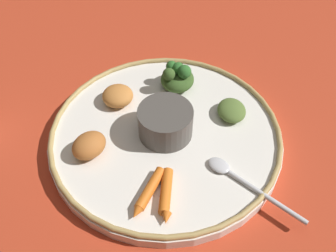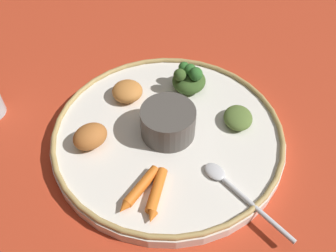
{
  "view_description": "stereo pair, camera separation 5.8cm",
  "coord_description": "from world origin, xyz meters",
  "px_view_note": "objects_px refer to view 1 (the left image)",
  "views": [
    {
      "loc": [
        -0.0,
        -0.38,
        0.46
      ],
      "look_at": [
        0.0,
        0.0,
        0.03
      ],
      "focal_mm": 40.25,
      "sensor_mm": 36.0,
      "label": 1
    },
    {
      "loc": [
        0.05,
        -0.38,
        0.46
      ],
      "look_at": [
        0.0,
        0.0,
        0.03
      ],
      "focal_mm": 40.25,
      "sensor_mm": 36.0,
      "label": 2
    }
  ],
  "objects_px": {
    "greens_pile": "(179,77)",
    "carrot_outer": "(169,195)",
    "center_bowl": "(168,121)",
    "carrot_near_spoon": "(151,192)",
    "spoon": "(242,179)"
  },
  "relations": [
    {
      "from": "center_bowl",
      "to": "carrot_near_spoon",
      "type": "xyz_separation_m",
      "value": [
        -0.02,
        -0.11,
        -0.02
      ]
    },
    {
      "from": "carrot_near_spoon",
      "to": "carrot_outer",
      "type": "bearing_deg",
      "value": -11.6
    },
    {
      "from": "center_bowl",
      "to": "greens_pile",
      "type": "bearing_deg",
      "value": 78.93
    },
    {
      "from": "center_bowl",
      "to": "carrot_outer",
      "type": "bearing_deg",
      "value": -90.07
    },
    {
      "from": "greens_pile",
      "to": "carrot_near_spoon",
      "type": "relative_size",
      "value": 0.87
    },
    {
      "from": "center_bowl",
      "to": "carrot_near_spoon",
      "type": "height_order",
      "value": "center_bowl"
    },
    {
      "from": "spoon",
      "to": "carrot_outer",
      "type": "height_order",
      "value": "carrot_outer"
    },
    {
      "from": "greens_pile",
      "to": "carrot_outer",
      "type": "bearing_deg",
      "value": -95.35
    },
    {
      "from": "carrot_near_spoon",
      "to": "greens_pile",
      "type": "bearing_deg",
      "value": 78.45
    },
    {
      "from": "greens_pile",
      "to": "carrot_outer",
      "type": "height_order",
      "value": "greens_pile"
    },
    {
      "from": "carrot_near_spoon",
      "to": "carrot_outer",
      "type": "distance_m",
      "value": 0.02
    },
    {
      "from": "center_bowl",
      "to": "greens_pile",
      "type": "xyz_separation_m",
      "value": [
        0.02,
        0.11,
        -0.0
      ]
    },
    {
      "from": "center_bowl",
      "to": "greens_pile",
      "type": "height_order",
      "value": "greens_pile"
    },
    {
      "from": "carrot_near_spoon",
      "to": "carrot_outer",
      "type": "relative_size",
      "value": 0.96
    },
    {
      "from": "greens_pile",
      "to": "center_bowl",
      "type": "bearing_deg",
      "value": -101.07
    }
  ]
}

